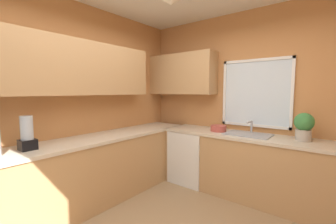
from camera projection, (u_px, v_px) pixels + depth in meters
room_shell at (170, 65)px, 2.40m from camera, size 3.53×3.89×2.77m
counter_run_left at (86, 172)px, 2.85m from camera, size 0.65×3.50×0.89m
counter_run_back at (250, 166)px, 3.09m from camera, size 2.62×0.65×0.89m
dishwasher at (192, 156)px, 3.65m from camera, size 0.60×0.60×0.84m
sink_assembly at (248, 134)px, 3.08m from camera, size 0.61×0.40×0.19m
potted_plant at (304, 126)px, 2.69m from camera, size 0.23×0.23×0.35m
bowl at (218, 128)px, 3.35m from camera, size 0.24×0.24×0.09m
blender_appliance at (27, 135)px, 2.28m from camera, size 0.15×0.15×0.36m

